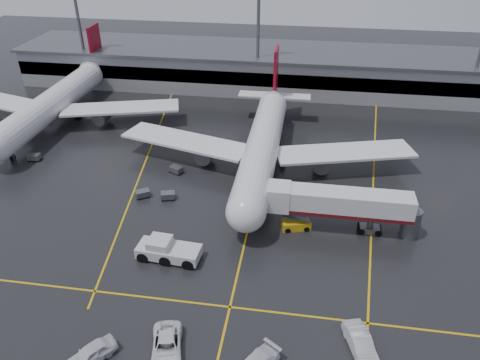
# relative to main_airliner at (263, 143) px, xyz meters

# --- Properties ---
(ground) EXTENTS (220.00, 220.00, 0.00)m
(ground) POSITION_rel_main_airliner_xyz_m (0.00, -9.70, -4.21)
(ground) COLOR black
(ground) RESTS_ON ground
(apron_line_centre) EXTENTS (0.25, 90.00, 0.02)m
(apron_line_centre) POSITION_rel_main_airliner_xyz_m (0.00, -9.70, -4.20)
(apron_line_centre) COLOR gold
(apron_line_centre) RESTS_ON ground
(apron_line_stop) EXTENTS (60.00, 0.25, 0.02)m
(apron_line_stop) POSITION_rel_main_airliner_xyz_m (0.00, -31.70, -4.20)
(apron_line_stop) COLOR gold
(apron_line_stop) RESTS_ON ground
(apron_line_left) EXTENTS (9.99, 69.35, 0.02)m
(apron_line_left) POSITION_rel_main_airliner_xyz_m (-20.00, 0.30, -4.20)
(apron_line_left) COLOR gold
(apron_line_left) RESTS_ON ground
(apron_line_right) EXTENTS (7.57, 69.64, 0.02)m
(apron_line_right) POSITION_rel_main_airliner_xyz_m (18.00, 0.30, -4.20)
(apron_line_right) COLOR gold
(apron_line_right) RESTS_ON ground
(terminal) EXTENTS (122.00, 19.00, 8.60)m
(terminal) POSITION_rel_main_airliner_xyz_m (0.00, 38.23, 0.11)
(terminal) COLOR gray
(terminal) RESTS_ON ground
(light_mast_left) EXTENTS (3.00, 1.20, 25.45)m
(light_mast_left) POSITION_rel_main_airliner_xyz_m (-45.00, 32.30, 10.27)
(light_mast_left) COLOR #595B60
(light_mast_left) RESTS_ON ground
(light_mast_mid) EXTENTS (3.00, 1.20, 25.45)m
(light_mast_mid) POSITION_rel_main_airliner_xyz_m (-5.00, 32.30, 10.27)
(light_mast_mid) COLOR #595B60
(light_mast_mid) RESTS_ON ground
(main_airliner) EXTENTS (48.80, 45.60, 14.10)m
(main_airliner) POSITION_rel_main_airliner_xyz_m (0.00, 0.00, 0.00)
(main_airliner) COLOR silver
(main_airliner) RESTS_ON ground
(second_airliner) EXTENTS (48.80, 45.60, 14.10)m
(second_airliner) POSITION_rel_main_airliner_xyz_m (-42.00, 12.00, 0.00)
(second_airliner) COLOR silver
(second_airliner) RESTS_ON ground
(jet_bridge) EXTENTS (19.90, 3.40, 6.05)m
(jet_bridge) POSITION_rel_main_airliner_xyz_m (11.87, -15.70, -0.28)
(jet_bridge) COLOR silver
(jet_bridge) RESTS_ON ground
(pushback_tractor) EXTENTS (7.96, 3.82, 2.77)m
(pushback_tractor) POSITION_rel_main_airliner_xyz_m (-8.99, -24.80, -3.11)
(pushback_tractor) COLOR silver
(pushback_tractor) RESTS_ON ground
(belt_loader) EXTENTS (4.09, 2.60, 2.41)m
(belt_loader) POSITION_rel_main_airliner_xyz_m (6.35, -16.45, -3.62)
(belt_loader) COLOR gold
(belt_loader) RESTS_ON ground
(service_van_a) EXTENTS (4.28, 6.69, 1.72)m
(service_van_a) POSITION_rel_main_airliner_xyz_m (-5.01, -38.49, -3.35)
(service_van_a) COLOR white
(service_van_a) RESTS_ON ground
(service_van_c) EXTENTS (3.57, 5.92, 1.84)m
(service_van_c) POSITION_rel_main_airliner_xyz_m (13.55, -35.23, -3.29)
(service_van_c) COLOR silver
(service_van_c) RESTS_ON ground
(service_van_d) EXTENTS (4.74, 5.31, 1.74)m
(service_van_d) POSITION_rel_main_airliner_xyz_m (-11.95, -40.41, -3.34)
(service_van_d) COLOR silver
(service_van_d) RESTS_ON ground
(baggage_cart_a) EXTENTS (2.27, 1.78, 1.12)m
(baggage_cart_a) POSITION_rel_main_airliner_xyz_m (-12.66, -12.13, -3.58)
(baggage_cart_a) COLOR #595B60
(baggage_cart_a) RESTS_ON ground
(baggage_cart_b) EXTENTS (2.39, 2.17, 1.12)m
(baggage_cart_b) POSITION_rel_main_airliner_xyz_m (-16.53, -12.22, -3.58)
(baggage_cart_b) COLOR #595B60
(baggage_cart_b) RESTS_ON ground
(baggage_cart_c) EXTENTS (2.37, 2.04, 1.12)m
(baggage_cart_c) POSITION_rel_main_airliner_xyz_m (-13.56, -4.47, -3.58)
(baggage_cart_c) COLOR #595B60
(baggage_cart_c) RESTS_ON ground
(baggage_cart_d) EXTENTS (2.19, 1.62, 1.12)m
(baggage_cart_d) POSITION_rel_main_airliner_xyz_m (-46.93, 1.39, -3.58)
(baggage_cart_d) COLOR #595B60
(baggage_cart_d) RESTS_ON ground
(baggage_cart_e) EXTENTS (2.16, 1.56, 1.12)m
(baggage_cart_e) POSITION_rel_main_airliner_xyz_m (-38.41, -4.11, -3.58)
(baggage_cart_e) COLOR #595B60
(baggage_cart_e) RESTS_ON ground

